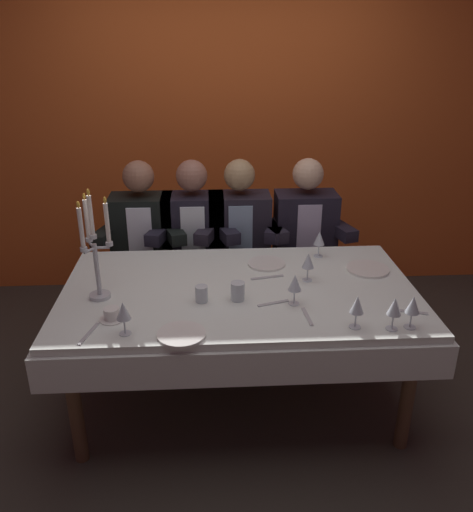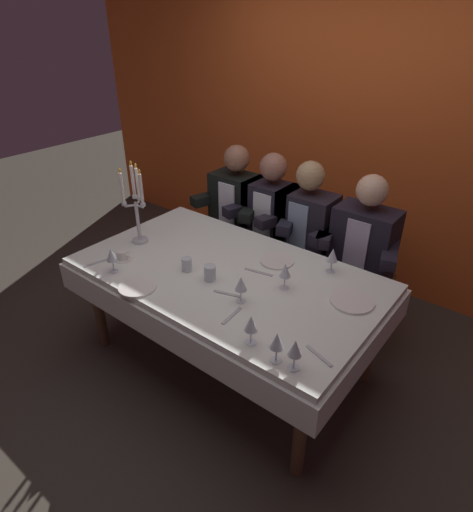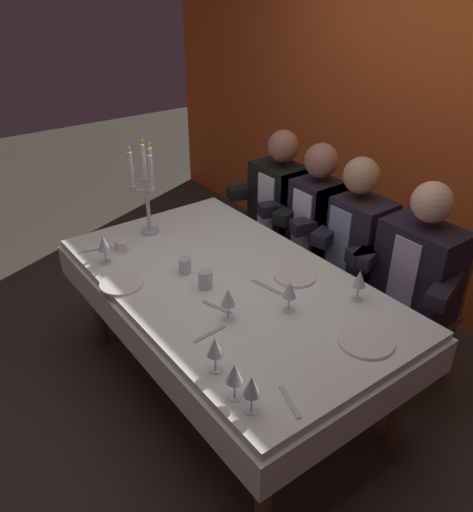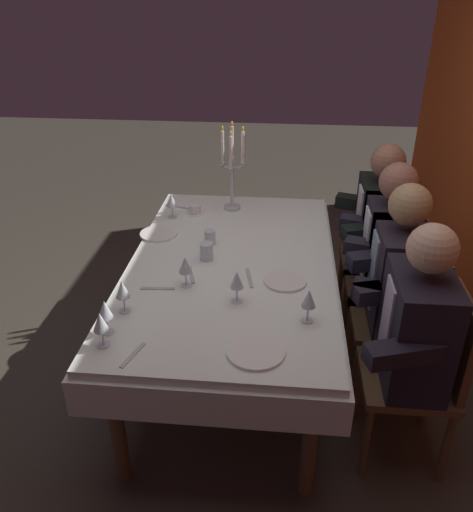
{
  "view_description": "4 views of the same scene",
  "coord_description": "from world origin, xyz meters",
  "px_view_note": "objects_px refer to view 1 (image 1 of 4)",
  "views": [
    {
      "loc": [
        -0.16,
        -2.52,
        2.02
      ],
      "look_at": [
        -0.01,
        0.08,
        0.89
      ],
      "focal_mm": 36.61,
      "sensor_mm": 36.0,
      "label": 1
    },
    {
      "loc": [
        1.47,
        -1.76,
        2.16
      ],
      "look_at": [
        0.04,
        0.06,
        0.84
      ],
      "focal_mm": 30.25,
      "sensor_mm": 36.0,
      "label": 2
    },
    {
      "loc": [
        1.83,
        -1.31,
        2.17
      ],
      "look_at": [
        0.03,
        0.02,
        0.89
      ],
      "focal_mm": 36.01,
      "sensor_mm": 36.0,
      "label": 3
    },
    {
      "loc": [
        2.46,
        0.27,
        2.11
      ],
      "look_at": [
        0.04,
        0.03,
        0.8
      ],
      "focal_mm": 36.55,
      "sensor_mm": 36.0,
      "label": 4
    }
  ],
  "objects_px": {
    "seated_diner_3": "(305,229)",
    "seated_diner_1": "(194,232)",
    "wine_glass_5": "(308,261)",
    "water_tumbler_0": "(238,291)",
    "wine_glass_0": "(295,284)",
    "wine_glass_4": "(394,307)",
    "water_tumbler_1": "(202,294)",
    "seated_diner_0": "(143,233)",
    "wine_glass_2": "(357,306)",
    "wine_glass_1": "(319,239)",
    "dining_table": "(239,307)",
    "dinner_plate_1": "(181,334)",
    "wine_glass_6": "(123,312)",
    "dinner_plate_0": "(266,263)",
    "coffee_cup_0": "(112,315)",
    "wine_glass_3": "(413,306)",
    "candelabra": "(95,251)",
    "dinner_plate_2": "(368,269)",
    "seated_diner_2": "(239,231)"
  },
  "relations": [
    {
      "from": "seated_diner_3",
      "to": "seated_diner_1",
      "type": "bearing_deg",
      "value": 180.0
    },
    {
      "from": "wine_glass_5",
      "to": "water_tumbler_0",
      "type": "distance_m",
      "value": 0.45
    },
    {
      "from": "wine_glass_0",
      "to": "seated_diner_1",
      "type": "xyz_separation_m",
      "value": [
        -0.53,
        1.08,
        -0.12
      ]
    },
    {
      "from": "wine_glass_4",
      "to": "seated_diner_3",
      "type": "height_order",
      "value": "seated_diner_3"
    },
    {
      "from": "water_tumbler_1",
      "to": "seated_diner_0",
      "type": "bearing_deg",
      "value": 111.81
    },
    {
      "from": "wine_glass_5",
      "to": "wine_glass_2",
      "type": "bearing_deg",
      "value": -75.37
    },
    {
      "from": "wine_glass_4",
      "to": "wine_glass_5",
      "type": "xyz_separation_m",
      "value": [
        -0.3,
        0.54,
        0.0
      ]
    },
    {
      "from": "wine_glass_1",
      "to": "dining_table",
      "type": "bearing_deg",
      "value": -142.24
    },
    {
      "from": "dining_table",
      "to": "wine_glass_2",
      "type": "distance_m",
      "value": 0.72
    },
    {
      "from": "dining_table",
      "to": "dinner_plate_1",
      "type": "distance_m",
      "value": 0.57
    },
    {
      "from": "wine_glass_2",
      "to": "seated_diner_0",
      "type": "bearing_deg",
      "value": 130.43
    },
    {
      "from": "wine_glass_6",
      "to": "seated_diner_1",
      "type": "xyz_separation_m",
      "value": [
        0.29,
        1.32,
        -0.12
      ]
    },
    {
      "from": "dinner_plate_0",
      "to": "seated_diner_3",
      "type": "distance_m",
      "value": 0.68
    },
    {
      "from": "wine_glass_6",
      "to": "seated_diner_1",
      "type": "bearing_deg",
      "value": 77.73
    },
    {
      "from": "dining_table",
      "to": "coffee_cup_0",
      "type": "xyz_separation_m",
      "value": [
        -0.63,
        -0.3,
        0.15
      ]
    },
    {
      "from": "wine_glass_3",
      "to": "candelabra",
      "type": "bearing_deg",
      "value": 165.56
    },
    {
      "from": "dinner_plate_0",
      "to": "seated_diner_3",
      "type": "xyz_separation_m",
      "value": [
        0.34,
        0.59,
        -0.01
      ]
    },
    {
      "from": "wine_glass_4",
      "to": "wine_glass_5",
      "type": "bearing_deg",
      "value": 119.2
    },
    {
      "from": "wine_glass_4",
      "to": "dinner_plate_0",
      "type": "bearing_deg",
      "value": 123.42
    },
    {
      "from": "dinner_plate_0",
      "to": "water_tumbler_0",
      "type": "height_order",
      "value": "water_tumbler_0"
    },
    {
      "from": "dinner_plate_2",
      "to": "seated_diner_2",
      "type": "relative_size",
      "value": 0.2
    },
    {
      "from": "dining_table",
      "to": "water_tumbler_1",
      "type": "relative_size",
      "value": 22.47
    },
    {
      "from": "coffee_cup_0",
      "to": "candelabra",
      "type": "bearing_deg",
      "value": 113.36
    },
    {
      "from": "wine_glass_4",
      "to": "wine_glass_6",
      "type": "bearing_deg",
      "value": 178.63
    },
    {
      "from": "dinner_plate_0",
      "to": "wine_glass_5",
      "type": "distance_m",
      "value": 0.32
    },
    {
      "from": "wine_glass_3",
      "to": "coffee_cup_0",
      "type": "relative_size",
      "value": 1.24
    },
    {
      "from": "wine_glass_1",
      "to": "dinner_plate_0",
      "type": "bearing_deg",
      "value": -162.57
    },
    {
      "from": "dinner_plate_0",
      "to": "seated_diner_1",
      "type": "xyz_separation_m",
      "value": [
        -0.44,
        0.59,
        -0.01
      ]
    },
    {
      "from": "dining_table",
      "to": "wine_glass_6",
      "type": "relative_size",
      "value": 11.83
    },
    {
      "from": "dinner_plate_0",
      "to": "wine_glass_0",
      "type": "distance_m",
      "value": 0.51
    },
    {
      "from": "dinner_plate_2",
      "to": "coffee_cup_0",
      "type": "height_order",
      "value": "coffee_cup_0"
    },
    {
      "from": "water_tumbler_0",
      "to": "wine_glass_6",
      "type": "bearing_deg",
      "value": -150.56
    },
    {
      "from": "dinner_plate_2",
      "to": "wine_glass_5",
      "type": "distance_m",
      "value": 0.41
    },
    {
      "from": "candelabra",
      "to": "water_tumbler_0",
      "type": "bearing_deg",
      "value": -5.28
    },
    {
      "from": "dinner_plate_0",
      "to": "seated_diner_0",
      "type": "bearing_deg",
      "value": 143.31
    },
    {
      "from": "wine_glass_0",
      "to": "wine_glass_1",
      "type": "height_order",
      "value": "same"
    },
    {
      "from": "seated_diner_2",
      "to": "seated_diner_3",
      "type": "bearing_deg",
      "value": 0.0
    },
    {
      "from": "candelabra",
      "to": "wine_glass_2",
      "type": "distance_m",
      "value": 1.31
    },
    {
      "from": "wine_glass_4",
      "to": "coffee_cup_0",
      "type": "height_order",
      "value": "wine_glass_4"
    },
    {
      "from": "seated_diner_1",
      "to": "water_tumbler_0",
      "type": "bearing_deg",
      "value": -76.45
    },
    {
      "from": "wine_glass_0",
      "to": "wine_glass_6",
      "type": "distance_m",
      "value": 0.85
    },
    {
      "from": "coffee_cup_0",
      "to": "dinner_plate_0",
      "type": "bearing_deg",
      "value": 36.41
    },
    {
      "from": "wine_glass_0",
      "to": "wine_glass_2",
      "type": "height_order",
      "value": "same"
    },
    {
      "from": "candelabra",
      "to": "water_tumbler_0",
      "type": "height_order",
      "value": "candelabra"
    },
    {
      "from": "dinner_plate_0",
      "to": "wine_glass_0",
      "type": "xyz_separation_m",
      "value": [
        0.09,
        -0.49,
        0.11
      ]
    },
    {
      "from": "water_tumbler_1",
      "to": "wine_glass_5",
      "type": "bearing_deg",
      "value": 19.93
    },
    {
      "from": "dinner_plate_2",
      "to": "wine_glass_6",
      "type": "relative_size",
      "value": 1.5
    },
    {
      "from": "wine_glass_1",
      "to": "wine_glass_4",
      "type": "height_order",
      "value": "same"
    },
    {
      "from": "seated_diner_3",
      "to": "coffee_cup_0",
      "type": "bearing_deg",
      "value": -133.96
    },
    {
      "from": "water_tumbler_0",
      "to": "seated_diner_3",
      "type": "xyz_separation_m",
      "value": [
        0.53,
        1.02,
        -0.05
      ]
    }
  ]
}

